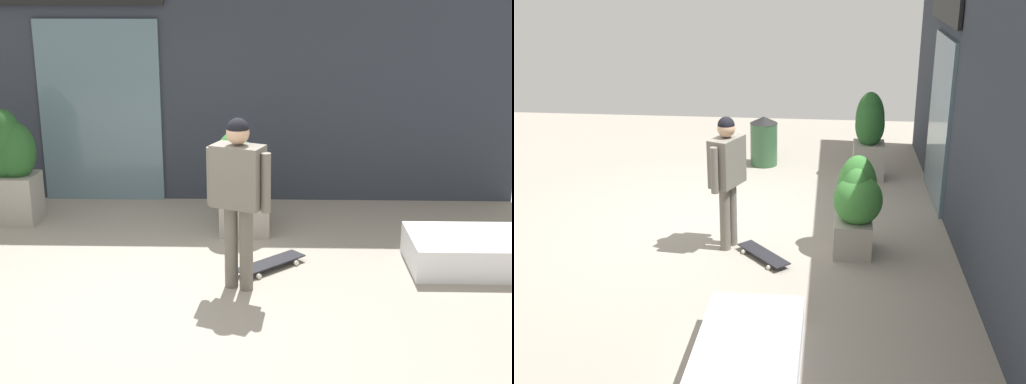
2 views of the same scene
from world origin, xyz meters
The scene contains 8 objects.
ground_plane centered at (0.00, 0.00, 0.00)m, with size 12.00×12.00×0.00m, color gray.
building_facade centered at (-0.05, 3.13, 1.66)m, with size 8.42×0.31×3.33m.
skateboarder centered at (0.66, 0.20, 1.03)m, with size 0.61×0.42×1.68m.
skateboard centered at (0.96, 0.67, 0.06)m, with size 0.75×0.70×0.08m.
planter_box_left centered at (-2.20, 2.05, 0.78)m, with size 0.59×0.50×1.41m.
planter_box_right centered at (0.61, 1.77, 0.64)m, with size 0.66×0.59×1.21m.
trash_bin centered at (-2.69, 0.28, 0.43)m, with size 0.48×0.48×0.86m.
snow_ledge centered at (3.28, 0.77, 0.17)m, with size 1.75×0.90×0.34m, color white.
Camera 2 is at (7.85, 1.42, 3.48)m, focal length 44.65 mm.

